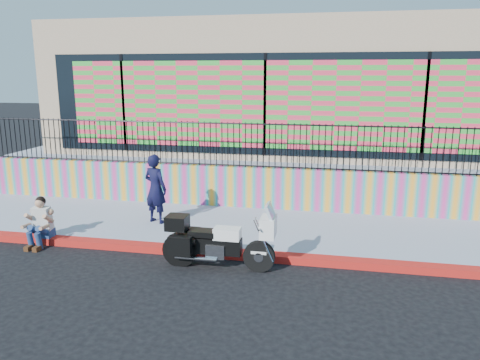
# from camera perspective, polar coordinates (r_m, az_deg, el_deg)

# --- Properties ---
(ground) EXTENTS (90.00, 90.00, 0.00)m
(ground) POSITION_cam_1_polar(r_m,az_deg,el_deg) (9.77, -0.75, -9.42)
(ground) COLOR black
(ground) RESTS_ON ground
(red_curb) EXTENTS (16.00, 0.30, 0.15)m
(red_curb) POSITION_cam_1_polar(r_m,az_deg,el_deg) (9.74, -0.75, -9.01)
(red_curb) COLOR #B7290D
(red_curb) RESTS_ON ground
(sidewalk) EXTENTS (16.00, 3.00, 0.15)m
(sidewalk) POSITION_cam_1_polar(r_m,az_deg,el_deg) (11.26, 1.03, -5.94)
(sidewalk) COLOR #919AAE
(sidewalk) RESTS_ON ground
(mural_wall) EXTENTS (16.00, 0.20, 1.10)m
(mural_wall) POSITION_cam_1_polar(r_m,az_deg,el_deg) (12.60, 2.35, -0.94)
(mural_wall) COLOR #D9398E
(mural_wall) RESTS_ON sidewalk
(metal_fence) EXTENTS (15.80, 0.04, 1.20)m
(metal_fence) POSITION_cam_1_polar(r_m,az_deg,el_deg) (12.37, 2.40, 4.24)
(metal_fence) COLOR black
(metal_fence) RESTS_ON mural_wall
(elevated_platform) EXTENTS (16.00, 10.00, 1.25)m
(elevated_platform) POSITION_cam_1_polar(r_m,az_deg,el_deg) (17.56, 4.99, 2.73)
(elevated_platform) COLOR #919AAE
(elevated_platform) RESTS_ON ground
(storefront_building) EXTENTS (14.00, 8.06, 4.00)m
(storefront_building) POSITION_cam_1_polar(r_m,az_deg,el_deg) (17.08, 5.08, 11.30)
(storefront_building) COLOR tan
(storefront_building) RESTS_ON elevated_platform
(police_motorcycle) EXTENTS (2.18, 0.72, 1.36)m
(police_motorcycle) POSITION_cam_1_polar(r_m,az_deg,el_deg) (9.08, -2.85, -7.35)
(police_motorcycle) COLOR black
(police_motorcycle) RESTS_ON ground
(police_officer) EXTENTS (0.71, 0.58, 1.68)m
(police_officer) POSITION_cam_1_polar(r_m,az_deg,el_deg) (11.45, -10.26, -1.04)
(police_officer) COLOR black
(police_officer) RESTS_ON sidewalk
(seated_man) EXTENTS (0.54, 0.71, 1.06)m
(seated_man) POSITION_cam_1_polar(r_m,az_deg,el_deg) (11.13, -23.30, -5.22)
(seated_man) COLOR navy
(seated_man) RESTS_ON ground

